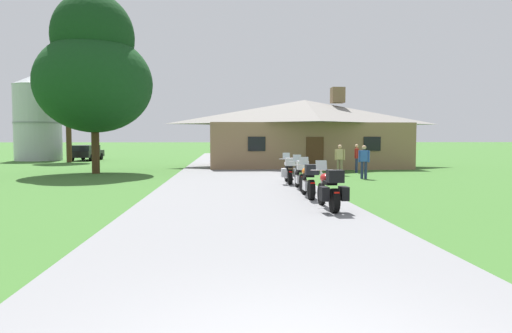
% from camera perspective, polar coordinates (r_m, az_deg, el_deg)
% --- Properties ---
extents(ground_plane, '(500.00, 500.00, 0.00)m').
position_cam_1_polar(ground_plane, '(23.61, -2.55, -1.34)').
color(ground_plane, '#386628').
extents(asphalt_driveway, '(6.40, 80.00, 0.06)m').
position_cam_1_polar(asphalt_driveway, '(21.62, -2.42, -1.71)').
color(asphalt_driveway, slate).
rests_on(asphalt_driveway, ground).
extents(motorcycle_red_nearest_to_camera, '(0.73, 2.08, 1.30)m').
position_cam_1_polar(motorcycle_red_nearest_to_camera, '(12.44, 9.23, -2.90)').
color(motorcycle_red_nearest_to_camera, black).
rests_on(motorcycle_red_nearest_to_camera, asphalt_driveway).
extents(motorcycle_orange_second_in_row, '(0.66, 2.08, 1.30)m').
position_cam_1_polar(motorcycle_orange_second_in_row, '(14.98, 6.56, -1.76)').
color(motorcycle_orange_second_in_row, black).
rests_on(motorcycle_orange_second_in_row, asphalt_driveway).
extents(motorcycle_black_third_in_row, '(0.66, 2.08, 1.30)m').
position_cam_1_polar(motorcycle_black_third_in_row, '(17.30, 5.55, -1.06)').
color(motorcycle_black_third_in_row, black).
rests_on(motorcycle_black_third_in_row, asphalt_driveway).
extents(motorcycle_silver_farthest_in_row, '(0.73, 2.08, 1.30)m').
position_cam_1_polar(motorcycle_silver_farthest_in_row, '(19.64, 4.12, -0.54)').
color(motorcycle_silver_farthest_in_row, black).
rests_on(motorcycle_silver_farthest_in_row, asphalt_driveway).
extents(stone_lodge, '(13.96, 7.96, 5.64)m').
position_cam_1_polar(stone_lodge, '(32.73, 6.08, 4.25)').
color(stone_lodge, '#896B4C').
rests_on(stone_lodge, ground).
extents(bystander_red_shirt_near_lodge, '(0.33, 0.52, 1.67)m').
position_cam_1_polar(bystander_red_shirt_near_lodge, '(27.36, 12.46, 1.19)').
color(bystander_red_shirt_near_lodge, navy).
rests_on(bystander_red_shirt_near_lodge, ground).
extents(bystander_blue_shirt_beside_signpost, '(0.53, 0.32, 1.67)m').
position_cam_1_polar(bystander_blue_shirt_beside_signpost, '(23.16, 13.34, 0.78)').
color(bystander_blue_shirt_beside_signpost, navy).
rests_on(bystander_blue_shirt_beside_signpost, ground).
extents(bystander_tan_shirt_by_tree, '(0.52, 0.33, 1.67)m').
position_cam_1_polar(bystander_tan_shirt_by_tree, '(25.28, 10.43, 1.04)').
color(bystander_tan_shirt_by_tree, '#75664C').
rests_on(bystander_tan_shirt_by_tree, ground).
extents(tree_left_near, '(6.53, 6.53, 10.17)m').
position_cam_1_polar(tree_left_near, '(27.95, -19.61, 11.32)').
color(tree_left_near, '#422D19').
rests_on(tree_left_near, ground).
extents(tree_left_far, '(4.20, 4.20, 8.65)m').
position_cam_1_polar(tree_left_far, '(41.93, -22.47, 8.53)').
color(tree_left_far, '#422D19').
rests_on(tree_left_far, ground).
extents(metal_silo_distant, '(4.23, 4.23, 7.91)m').
position_cam_1_polar(metal_silo_distant, '(46.61, -25.63, 5.57)').
color(metal_silo_distant, '#B2B7BC').
rests_on(metal_silo_distant, ground).
extents(parked_black_suv_far_left, '(2.05, 4.67, 1.40)m').
position_cam_1_polar(parked_black_suv_far_left, '(44.79, -20.41, 1.71)').
color(parked_black_suv_far_left, black).
rests_on(parked_black_suv_far_left, ground).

